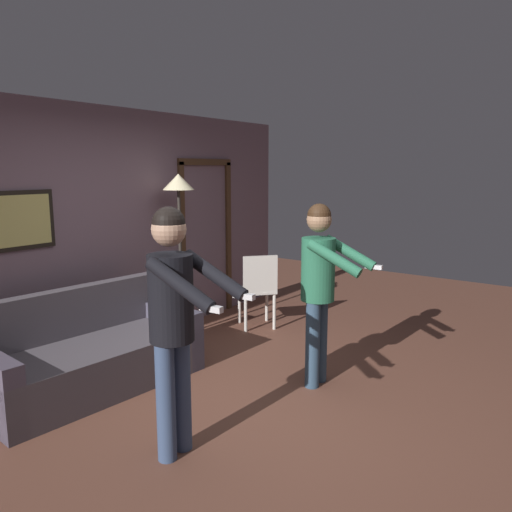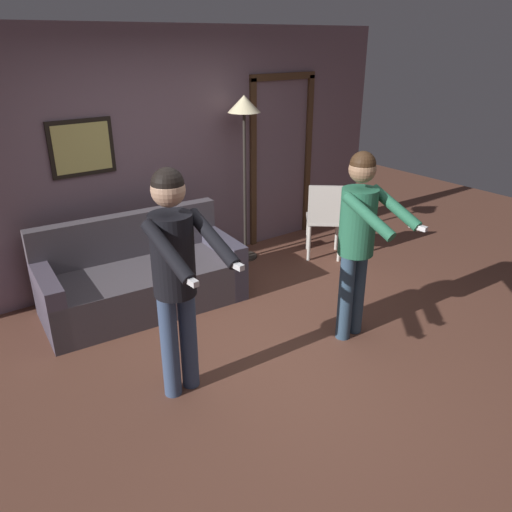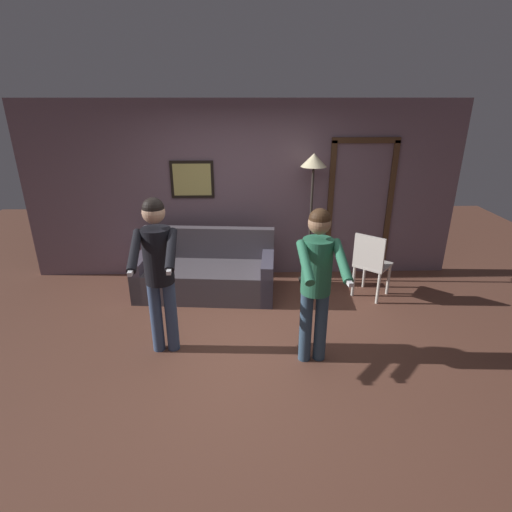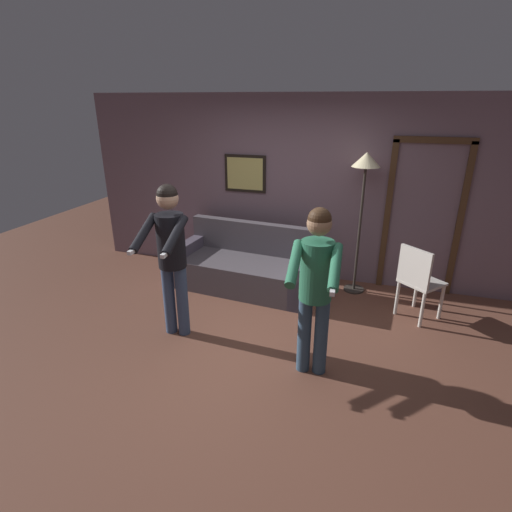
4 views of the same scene
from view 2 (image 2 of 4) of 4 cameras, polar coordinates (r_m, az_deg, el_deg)
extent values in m
plane|color=brown|center=(4.40, 1.42, -10.42)|extent=(12.00, 12.00, 0.00)
cube|color=slate|center=(5.50, -11.84, 11.00)|extent=(6.40, 0.06, 2.60)
cube|color=black|center=(5.16, -19.27, 11.60)|extent=(0.62, 0.02, 0.54)
cube|color=#CAC068|center=(5.15, -19.23, 11.58)|extent=(0.54, 0.01, 0.46)
cube|color=#4C331E|center=(6.18, -0.32, 10.18)|extent=(0.08, 0.04, 2.04)
cube|color=#4C331E|center=(6.74, 5.97, 11.21)|extent=(0.08, 0.04, 2.04)
cube|color=#4C331E|center=(6.30, 3.16, 19.81)|extent=(0.98, 0.04, 0.08)
cube|color=#534C53|center=(5.03, -12.71, -3.54)|extent=(1.96, 1.01, 0.42)
cube|color=#534C53|center=(5.17, -14.49, 2.31)|extent=(1.91, 0.30, 0.45)
cube|color=#504757|center=(4.83, -22.51, -5.02)|extent=(0.23, 0.86, 0.58)
cube|color=#4B4759|center=(5.30, -3.97, -0.56)|extent=(0.23, 0.86, 0.58)
cylinder|color=#332D28|center=(6.09, -1.21, -0.03)|extent=(0.28, 0.28, 0.02)
cylinder|color=#332D28|center=(5.80, -1.28, 7.77)|extent=(0.04, 0.04, 1.70)
cone|color=#F9EAB7|center=(5.62, -1.37, 17.01)|extent=(0.36, 0.36, 0.18)
cylinder|color=#3C5075|center=(3.72, -9.82, -10.20)|extent=(0.13, 0.13, 0.82)
cylinder|color=#3C5075|center=(3.79, -7.73, -9.38)|extent=(0.13, 0.13, 0.82)
cylinder|color=black|center=(3.42, -9.49, 0.11)|extent=(0.30, 0.30, 0.58)
sphere|color=tan|center=(3.27, -10.02, 7.45)|extent=(0.23, 0.23, 0.23)
sphere|color=black|center=(3.25, -10.07, 8.12)|extent=(0.22, 0.22, 0.22)
cylinder|color=black|center=(3.10, -10.10, 0.55)|extent=(0.12, 0.51, 0.30)
cube|color=white|center=(2.96, -7.62, -2.76)|extent=(0.05, 0.15, 0.04)
cylinder|color=black|center=(3.26, -4.98, 2.07)|extent=(0.12, 0.51, 0.30)
cube|color=white|center=(3.13, -2.43, -0.99)|extent=(0.05, 0.15, 0.04)
cylinder|color=#334C65|center=(4.40, 10.19, -4.72)|extent=(0.13, 0.13, 0.79)
cylinder|color=#334C65|center=(4.52, 11.50, -4.06)|extent=(0.13, 0.13, 0.79)
cylinder|color=#286B4C|center=(4.19, 11.56, 3.83)|extent=(0.30, 0.30, 0.56)
sphere|color=#9E7556|center=(4.06, 12.07, 9.68)|extent=(0.22, 0.22, 0.22)
sphere|color=#382314|center=(4.05, 12.11, 10.20)|extent=(0.21, 0.21, 0.21)
cylinder|color=#286B4C|center=(3.89, 12.75, 4.44)|extent=(0.12, 0.49, 0.29)
cylinder|color=#286B4C|center=(4.15, 15.62, 5.39)|extent=(0.12, 0.49, 0.29)
cube|color=white|center=(4.07, 18.04, 3.17)|extent=(0.05, 0.15, 0.04)
cylinder|color=silver|center=(6.32, 9.21, 2.64)|extent=(0.04, 0.04, 0.45)
cylinder|color=silver|center=(6.29, 5.95, 2.73)|extent=(0.04, 0.04, 0.45)
cylinder|color=silver|center=(5.99, 9.52, 1.40)|extent=(0.04, 0.04, 0.45)
cylinder|color=silver|center=(5.96, 6.07, 1.49)|extent=(0.04, 0.04, 0.45)
cube|color=silver|center=(6.05, 7.81, 4.20)|extent=(0.59, 0.59, 0.03)
cube|color=silver|center=(5.80, 8.07, 5.80)|extent=(0.34, 0.30, 0.45)
camera|label=1|loc=(1.10, -84.22, -28.08)|focal=35.00mm
camera|label=3|loc=(2.48, 78.61, 8.78)|focal=28.00mm
camera|label=4|loc=(3.53, 66.77, 10.55)|focal=28.00mm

